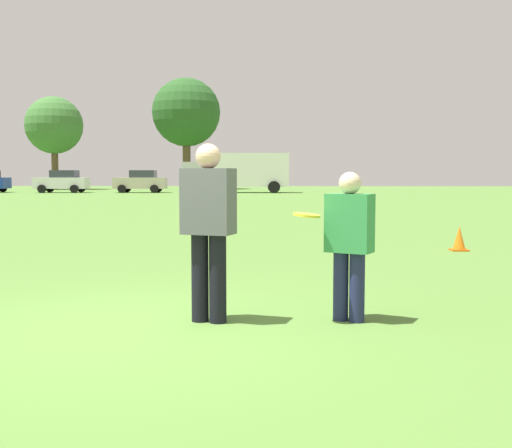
# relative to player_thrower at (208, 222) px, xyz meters

# --- Properties ---
(ground_plane) EXTENTS (149.96, 149.96, 0.00)m
(ground_plane) POSITION_rel_player_thrower_xyz_m (-0.63, -0.31, -1.00)
(ground_plane) COLOR #517A33
(player_thrower) EXTENTS (0.56, 0.42, 1.78)m
(player_thrower) POSITION_rel_player_thrower_xyz_m (0.00, 0.00, 0.00)
(player_thrower) COLOR black
(player_thrower) RESTS_ON ground
(player_defender) EXTENTS (0.52, 0.43, 1.50)m
(player_defender) POSITION_rel_player_thrower_xyz_m (1.41, 0.07, -0.16)
(player_defender) COLOR #1E234C
(player_defender) RESTS_ON ground
(frisbee) EXTENTS (0.27, 0.27, 0.06)m
(frisbee) POSITION_rel_player_thrower_xyz_m (0.97, -0.03, 0.08)
(frisbee) COLOR yellow
(traffic_cone) EXTENTS (0.32, 0.32, 0.48)m
(traffic_cone) POSITION_rel_player_thrower_xyz_m (4.27, 6.08, -0.77)
(traffic_cone) COLOR #D8590C
(traffic_cone) RESTS_ON ground
(parked_car_mid_left) EXTENTS (4.24, 2.29, 1.82)m
(parked_car_mid_left) POSITION_rel_player_thrower_xyz_m (-16.48, 45.00, -0.08)
(parked_car_mid_left) COLOR silver
(parked_car_mid_left) RESTS_ON ground
(parked_car_center) EXTENTS (4.24, 2.29, 1.82)m
(parked_car_center) POSITION_rel_player_thrower_xyz_m (-10.10, 45.27, -0.08)
(parked_car_center) COLOR #B7AD99
(parked_car_center) RESTS_ON ground
(box_truck) EXTENTS (8.55, 3.13, 3.18)m
(box_truck) POSITION_rel_player_thrower_xyz_m (-2.11, 45.38, 0.75)
(box_truck) COLOR white
(box_truck) RESTS_ON ground
(tree_west_oak) EXTENTS (5.61, 5.61, 9.12)m
(tree_west_oak) POSITION_rel_player_thrower_xyz_m (-20.88, 56.08, 5.27)
(tree_west_oak) COLOR brown
(tree_west_oak) RESTS_ON ground
(tree_west_maple) EXTENTS (6.86, 6.86, 11.15)m
(tree_west_maple) POSITION_rel_player_thrower_xyz_m (-8.06, 57.91, 6.66)
(tree_west_maple) COLOR brown
(tree_west_maple) RESTS_ON ground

